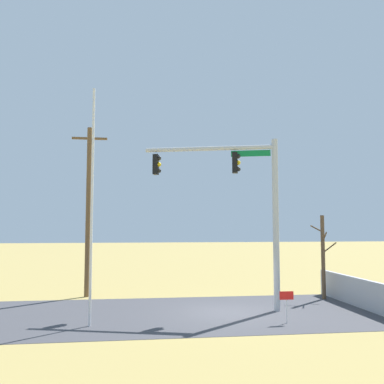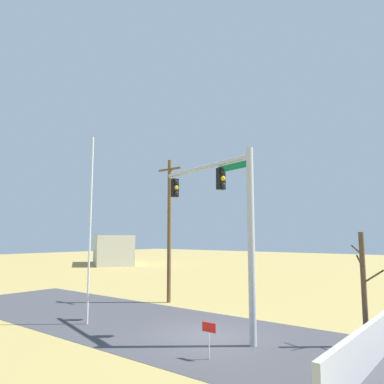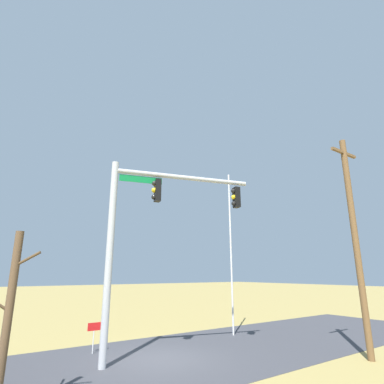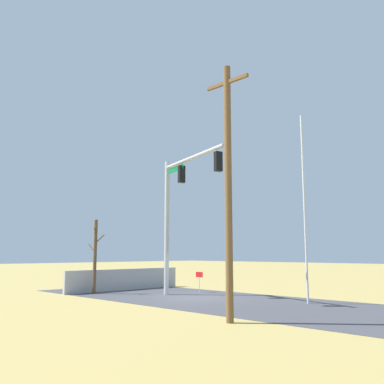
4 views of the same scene
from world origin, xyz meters
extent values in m
plane|color=#9E894C|center=(0.00, 0.00, 0.00)|extent=(160.00, 160.00, 0.00)
cube|color=#3D3D42|center=(-4.00, 0.00, 0.01)|extent=(28.00, 8.00, 0.01)
cube|color=#B7B5AD|center=(3.30, -0.05, 0.00)|extent=(6.00, 6.00, 0.01)
cube|color=#A8A8AD|center=(6.37, -0.16, 0.67)|extent=(0.20, 8.59, 1.34)
cylinder|color=#B2B5BA|center=(2.30, -0.05, 3.86)|extent=(0.28, 0.28, 7.73)
cylinder|color=#B2B5BA|center=(-0.61, 0.78, 7.38)|extent=(5.87, 1.86, 0.20)
cube|color=#0F7238|center=(1.25, 0.25, 7.10)|extent=(1.74, 0.52, 0.28)
cube|color=black|center=(0.55, 0.45, 6.68)|extent=(0.33, 0.41, 0.96)
sphere|color=black|center=(0.70, 0.41, 6.98)|extent=(0.22, 0.22, 0.22)
sphere|color=yellow|center=(0.70, 0.41, 6.68)|extent=(0.22, 0.22, 0.22)
sphere|color=black|center=(0.70, 0.41, 6.38)|extent=(0.22, 0.22, 0.22)
cube|color=black|center=(-3.06, 1.48, 6.68)|extent=(0.33, 0.41, 0.96)
sphere|color=black|center=(-2.91, 1.44, 6.98)|extent=(0.22, 0.22, 0.22)
sphere|color=yellow|center=(-2.91, 1.44, 6.68)|extent=(0.22, 0.22, 0.22)
sphere|color=black|center=(-2.91, 1.44, 6.38)|extent=(0.22, 0.22, 0.22)
cylinder|color=silver|center=(-5.65, -1.85, 4.58)|extent=(0.10, 0.10, 9.15)
cylinder|color=brown|center=(-6.55, 4.94, 4.59)|extent=(0.26, 0.26, 9.17)
cube|color=brown|center=(-6.55, 4.94, 8.57)|extent=(1.90, 0.12, 0.12)
cylinder|color=brown|center=(5.71, 2.56, 2.16)|extent=(0.20, 0.20, 4.32)
cylinder|color=brown|center=(6.08, 2.56, 2.64)|extent=(0.78, 0.07, 0.57)
cylinder|color=brown|center=(5.47, 2.76, 3.62)|extent=(0.54, 0.47, 0.39)
cylinder|color=brown|center=(5.68, 2.28, 3.19)|extent=(0.12, 0.61, 0.55)
cylinder|color=silver|center=(1.89, -2.35, 0.45)|extent=(0.04, 0.04, 0.90)
cube|color=red|center=(1.89, -2.35, 1.06)|extent=(0.56, 0.02, 0.32)
cube|color=beige|center=(-35.30, 23.92, 2.18)|extent=(12.49, 10.77, 4.35)
camera|label=1|loc=(-3.92, -18.21, 3.74)|focal=39.00mm
camera|label=2|loc=(9.59, -12.94, 4.14)|focal=34.51mm
camera|label=3|loc=(6.68, 11.64, 3.27)|focal=28.85mm
camera|label=4|loc=(-16.01, 16.29, 2.34)|focal=39.33mm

